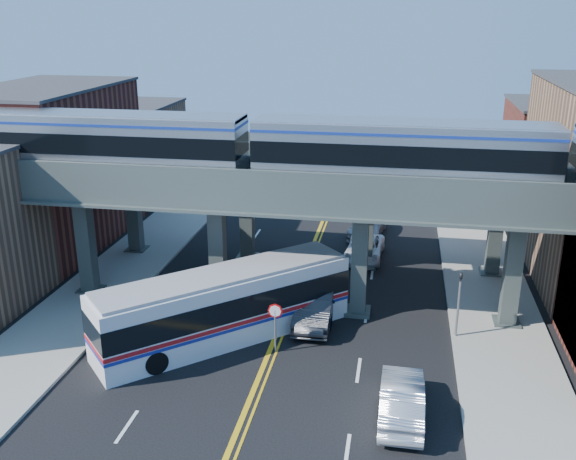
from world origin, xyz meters
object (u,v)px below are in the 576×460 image
object	(u,v)px
car_lane_b	(315,306)
car_lane_d	(368,224)
traffic_signal	(459,298)
car_lane_a	(317,300)
car_lane_c	(364,249)
car_parked_curb	(402,399)
transit_train	(402,152)
transit_bus	(225,306)
stop_sign	(275,320)

from	to	relation	value
car_lane_b	car_lane_d	bearing A→B (deg)	81.77
traffic_signal	car_lane_a	xyz separation A→B (m)	(-7.40, 1.43, -1.41)
car_lane_b	car_lane_c	xyz separation A→B (m)	(2.01, 9.82, -0.18)
car_lane_d	car_parked_curb	bearing A→B (deg)	-75.68
traffic_signal	car_lane_a	world-z (taller)	traffic_signal
car_lane_a	car_lane_c	distance (m)	9.24
transit_train	transit_bus	bearing A→B (deg)	-154.70
stop_sign	traffic_signal	bearing A→B (deg)	18.63
transit_train	traffic_signal	distance (m)	7.94
stop_sign	car_parked_curb	world-z (taller)	stop_sign
car_lane_a	car_lane_c	world-z (taller)	car_lane_a
stop_sign	car_lane_b	size ratio (longest dim) A/B	0.48
transit_train	car_lane_c	world-z (taller)	transit_train
traffic_signal	transit_bus	bearing A→B (deg)	-170.28
traffic_signal	car_lane_a	distance (m)	7.67
transit_train	car_lane_a	xyz separation A→B (m)	(-4.15, -0.57, -8.37)
transit_train	car_lane_b	world-z (taller)	transit_train
transit_bus	car_parked_curb	distance (m)	10.51
transit_bus	stop_sign	bearing A→B (deg)	-61.97
car_lane_a	car_lane_d	distance (m)	14.13
stop_sign	transit_train	bearing A→B (deg)	41.49
car_lane_b	car_parked_curb	world-z (taller)	car_lane_b
stop_sign	car_parked_curb	bearing A→B (deg)	-34.83
transit_train	car_lane_d	bearing A→B (deg)	99.32
transit_train	car_lane_a	bearing A→B (deg)	-172.13
car_lane_c	car_lane_d	world-z (taller)	car_lane_d
transit_train	car_lane_b	size ratio (longest dim) A/B	8.66
transit_bus	car_parked_curb	world-z (taller)	transit_bus
transit_bus	traffic_signal	bearing A→B (deg)	-32.86
car_lane_c	car_lane_d	bearing A→B (deg)	94.00
car_lane_a	car_lane_c	bearing A→B (deg)	79.65
traffic_signal	car_lane_b	distance (m)	7.56
car_lane_a	car_parked_curb	size ratio (longest dim) A/B	1.02
car_lane_b	car_parked_curb	distance (m)	9.22
transit_bus	car_parked_curb	bearing A→B (deg)	-73.04
transit_bus	car_lane_d	bearing A→B (deg)	27.63
transit_bus	car_lane_a	size ratio (longest dim) A/B	2.29
traffic_signal	car_lane_b	world-z (taller)	traffic_signal
car_lane_a	stop_sign	bearing A→B (deg)	-106.48
transit_train	transit_bus	xyz separation A→B (m)	(-8.48, -4.01, -7.47)
transit_train	car_parked_curb	size ratio (longest dim) A/B	9.22
stop_sign	car_lane_c	size ratio (longest dim) A/B	0.51
transit_train	car_parked_curb	distance (m)	12.57
car_lane_a	car_parked_curb	xyz separation A→B (m)	(4.70, -8.74, -0.05)
stop_sign	transit_bus	xyz separation A→B (m)	(-2.82, 0.99, 0.04)
transit_bus	car_lane_c	bearing A→B (deg)	20.45
car_lane_d	car_lane_b	bearing A→B (deg)	-90.08
car_parked_curb	stop_sign	bearing A→B (deg)	-34.69
car_lane_b	car_lane_a	bearing A→B (deg)	89.28
stop_sign	traffic_signal	size ratio (longest dim) A/B	0.64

